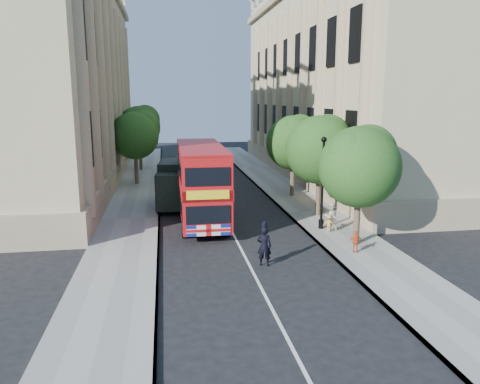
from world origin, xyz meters
name	(u,v)px	position (x,y,z in m)	size (l,w,h in m)	color
ground	(254,274)	(0.00, 0.00, 0.00)	(120.00, 120.00, 0.00)	black
pavement_right	(312,212)	(5.75, 10.00, 0.06)	(3.50, 80.00, 0.12)	gray
pavement_left	(131,219)	(-5.75, 10.00, 0.06)	(3.50, 80.00, 0.12)	gray
building_right	(351,80)	(13.80, 24.00, 9.00)	(12.00, 38.00, 18.00)	#C5B689
building_left	(38,78)	(-13.80, 24.00, 9.00)	(12.00, 38.00, 18.00)	#C5B689
tree_right_near	(360,162)	(5.84, 3.03, 4.25)	(4.00, 4.00, 6.08)	#473828
tree_right_mid	(320,146)	(5.84, 9.03, 4.45)	(4.20, 4.20, 6.37)	#473828
tree_right_far	(294,140)	(5.84, 15.03, 4.31)	(4.00, 4.00, 6.15)	#473828
tree_left_far	(135,133)	(-5.96, 22.03, 4.44)	(4.00, 4.00, 6.30)	#473828
tree_left_back	(140,124)	(-5.96, 30.03, 4.71)	(4.20, 4.20, 6.65)	#473828
lamp_post	(322,187)	(5.00, 6.00, 2.51)	(0.32, 0.32, 5.16)	black
double_decker_bus	(201,180)	(-1.47, 9.20, 2.48)	(2.70, 9.76, 4.49)	#A70B0D
box_van	(176,186)	(-2.91, 12.98, 1.51)	(2.69, 5.57, 3.08)	black
police_constable	(264,246)	(0.64, 1.00, 0.89)	(0.65, 0.43, 1.78)	black
woman_pedestrian	(331,216)	(5.42, 5.56, 0.90)	(0.76, 0.59, 1.56)	silver
child_a	(356,242)	(5.23, 1.69, 0.66)	(0.63, 0.26, 1.08)	#D75326
child_b	(329,224)	(5.17, 5.22, 0.60)	(0.62, 0.36, 0.96)	gold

